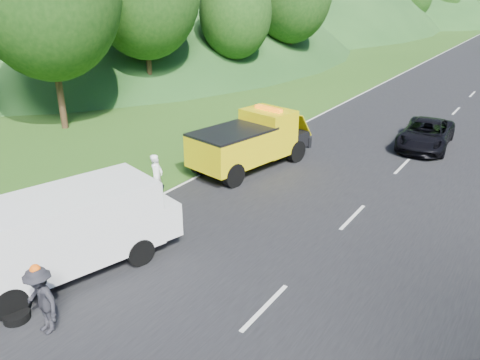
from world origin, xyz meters
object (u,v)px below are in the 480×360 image
Objects in this scene: worker at (47,331)px; suitcase at (132,192)px; tow_truck at (251,141)px; woman at (159,198)px; child at (143,239)px; passing_suv at (424,147)px; white_van at (64,230)px; spare_tire at (17,320)px.

suitcase is at bearing 125.27° from worker.
woman is (-1.18, -4.76, -1.26)m from tow_truck.
child is (0.57, -7.36, -1.26)m from tow_truck.
white_van is at bearing -112.38° from passing_suv.
tow_truck reaches higher than spare_tire.
suitcase is (-0.86, -0.54, 0.26)m from woman.
worker is at bearing -30.35° from child.
suitcase reaches higher than spare_tire.
spare_tire is at bearing 177.57° from woman.
woman is at bearing -124.31° from passing_suv.
child is 15.47m from passing_suv.
suitcase is at bearing -100.58° from tow_truck.
woman is 1.92× the size of child.
white_van is 2.55m from spare_tire.
woman reaches higher than child.
spare_tire is 19.75m from passing_suv.
white_van reaches higher than spare_tire.
suitcase is (-3.81, 6.45, 0.26)m from worker.
suitcase is at bearing 104.03° from woman.
tow_truck is at bearing 106.02° from white_van.
white_van is 2.87m from child.
tow_truck is 11.95m from worker.
child is 0.53× the size of worker.
white_van is 4.18× the size of worker.
child is 3.33m from suitcase.
white_van reaches higher than suitcase.
white_van is 11.29× the size of spare_tire.
woman reaches higher than worker.
woman is 2.74× the size of spare_tire.
white_van is (0.17, -9.85, 0.10)m from tow_truck.
passing_suv is (5.57, 17.07, -1.36)m from white_van.
tow_truck is 12.05× the size of suitcase.
white_van reaches higher than woman.
suitcase is 14.74m from passing_suv.
child is 1.76× the size of suitcase.
woman is at bearing 32.03° from suitcase.
passing_suv is at bearing 82.91° from worker.
spare_tire is at bearing -42.61° from child.
passing_suv reaches higher than child.
suitcase is (-2.61, 2.06, 0.26)m from child.
passing_suv is at bearing 75.57° from spare_tire.
white_van is at bearing 107.38° from spare_tire.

